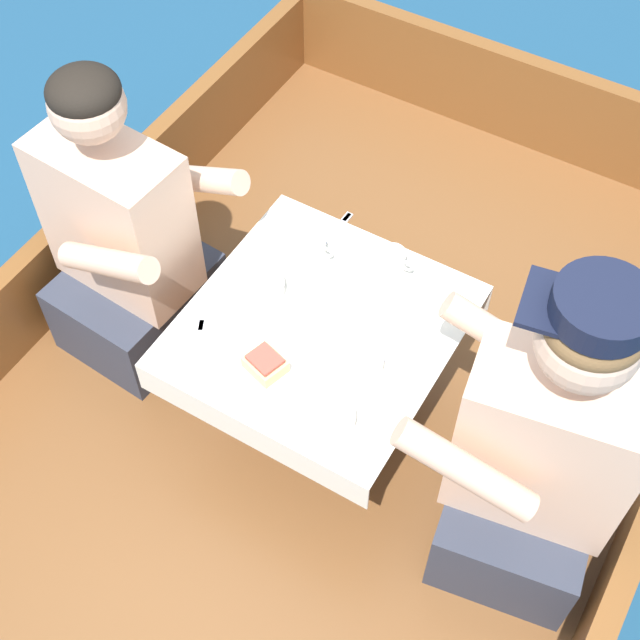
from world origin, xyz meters
name	(u,v)px	position (x,y,z in m)	size (l,w,h in m)	color
ground_plane	(312,477)	(0.00, 0.00, 0.00)	(60.00, 60.00, 0.00)	navy
boat_deck	(312,452)	(0.00, 0.00, 0.18)	(1.92, 2.99, 0.36)	brown
gunwale_port	(59,267)	(-0.93, 0.00, 0.51)	(0.06, 2.99, 0.31)	brown
gunwale_starboard	(626,556)	(0.93, 0.00, 0.51)	(0.06, 2.99, 0.31)	brown
bow_coaming	(517,98)	(0.00, 1.47, 0.54)	(1.80, 0.06, 0.35)	brown
cockpit_table	(320,335)	(0.00, 0.05, 0.74)	(0.68, 0.70, 0.43)	#B2B2B7
person_port	(125,245)	(-0.64, 0.04, 0.75)	(0.54, 0.47, 0.99)	#333847
person_starboard	(537,458)	(0.64, -0.02, 0.79)	(0.57, 0.51, 1.05)	#333847
plate_sandwich	(266,370)	(-0.04, -0.14, 0.80)	(0.20, 0.20, 0.01)	white
plate_bread	(368,312)	(0.09, 0.15, 0.80)	(0.19, 0.19, 0.01)	white
sandwich	(265,364)	(-0.04, -0.14, 0.83)	(0.11, 0.10, 0.05)	#E0BC7F
bowl_port_near	(258,287)	(-0.20, 0.06, 0.82)	(0.14, 0.14, 0.04)	white
bowl_starboard_near	(357,363)	(0.15, -0.02, 0.82)	(0.13, 0.13, 0.04)	white
bowl_center_far	(332,418)	(0.18, -0.19, 0.82)	(0.11, 0.11, 0.04)	white
coffee_cup_port	(393,260)	(0.07, 0.32, 0.83)	(0.10, 0.07, 0.07)	white
coffee_cup_starboard	(315,247)	(-0.14, 0.25, 0.82)	(0.09, 0.06, 0.05)	white
coffee_cup_center	(444,297)	(0.24, 0.28, 0.82)	(0.10, 0.08, 0.05)	white
utensil_fork_starboard	(198,341)	(-0.24, -0.16, 0.80)	(0.09, 0.16, 0.00)	silver
utensil_spoon_port	(404,354)	(0.23, 0.08, 0.80)	(0.12, 0.14, 0.01)	silver
utensil_fork_port	(337,228)	(-0.13, 0.37, 0.80)	(0.02, 0.17, 0.00)	silver
utensil_knife_port	(276,234)	(-0.27, 0.26, 0.80)	(0.12, 0.13, 0.00)	silver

